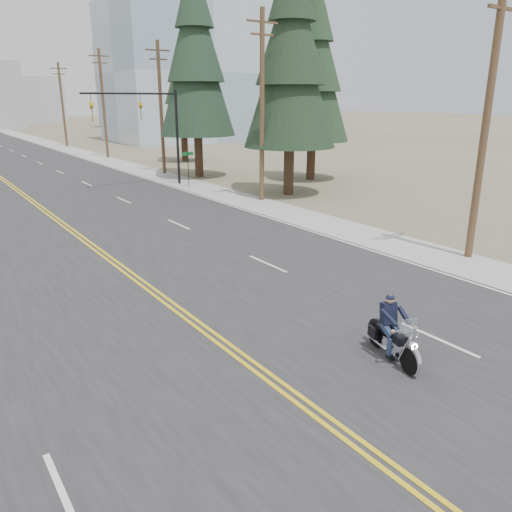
% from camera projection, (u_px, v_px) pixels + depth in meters
% --- Properties ---
extents(sidewalk_right, '(3.00, 200.00, 0.01)m').
position_uv_depth(sidewalk_right, '(60.00, 147.00, 69.00)').
color(sidewalk_right, '#A5A5A0').
rests_on(sidewalk_right, ground).
extents(traffic_mast_right, '(7.10, 0.26, 7.00)m').
position_uv_depth(traffic_mast_right, '(151.00, 119.00, 36.35)').
color(traffic_mast_right, black).
rests_on(traffic_mast_right, ground).
extents(street_sign, '(0.90, 0.06, 2.62)m').
position_uv_depth(street_sign, '(188.00, 163.00, 36.72)').
color(street_sign, black).
rests_on(street_sign, ground).
extents(utility_pole_a, '(2.20, 0.30, 11.00)m').
position_uv_depth(utility_pole_a, '(487.00, 116.00, 19.21)').
color(utility_pole_a, brown).
rests_on(utility_pole_a, ground).
extents(utility_pole_b, '(2.20, 0.30, 11.50)m').
position_uv_depth(utility_pole_b, '(262.00, 105.00, 30.89)').
color(utility_pole_b, brown).
rests_on(utility_pole_b, ground).
extents(utility_pole_c, '(2.20, 0.30, 11.00)m').
position_uv_depth(utility_pole_c, '(161.00, 106.00, 42.73)').
color(utility_pole_c, brown).
rests_on(utility_pole_c, ground).
extents(utility_pole_d, '(2.20, 0.30, 11.50)m').
position_uv_depth(utility_pole_d, '(103.00, 102.00, 54.41)').
color(utility_pole_d, brown).
rests_on(utility_pole_d, ground).
extents(utility_pole_e, '(2.20, 0.30, 11.00)m').
position_uv_depth(utility_pole_e, '(62.00, 103.00, 67.82)').
color(utility_pole_e, brown).
rests_on(utility_pole_e, ground).
extents(glass_building, '(24.00, 16.00, 20.00)m').
position_uv_depth(glass_building, '(189.00, 74.00, 77.11)').
color(glass_building, '#9EB5CC').
rests_on(glass_building, ground).
extents(haze_bldg_c, '(16.00, 12.00, 18.00)m').
position_uv_depth(haze_bldg_c, '(139.00, 86.00, 113.12)').
color(haze_bldg_c, '#B7BCC6').
rests_on(haze_bldg_c, ground).
extents(haze_bldg_e, '(14.00, 14.00, 12.00)m').
position_uv_depth(haze_bldg_e, '(32.00, 100.00, 137.24)').
color(haze_bldg_e, '#B7BCC6').
rests_on(haze_bldg_e, ground).
extents(motorcyclist, '(1.48, 2.29, 1.65)m').
position_uv_depth(motorcyclist, '(394.00, 330.00, 12.48)').
color(motorcyclist, black).
rests_on(motorcyclist, ground).
extents(conifer_near, '(6.11, 6.11, 16.18)m').
position_uv_depth(conifer_near, '(291.00, 51.00, 31.94)').
color(conifer_near, '#382619').
rests_on(conifer_near, ground).
extents(conifer_mid, '(5.80, 5.80, 15.47)m').
position_uv_depth(conifer_mid, '(314.00, 64.00, 38.56)').
color(conifer_mid, '#382619').
rests_on(conifer_mid, ground).
extents(conifer_tall, '(6.18, 6.18, 17.17)m').
position_uv_depth(conifer_tall, '(195.00, 53.00, 39.65)').
color(conifer_tall, '#382619').
rests_on(conifer_tall, ground).
extents(conifer_far, '(4.87, 4.87, 13.05)m').
position_uv_depth(conifer_far, '(182.00, 87.00, 50.86)').
color(conifer_far, '#382619').
rests_on(conifer_far, ground).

